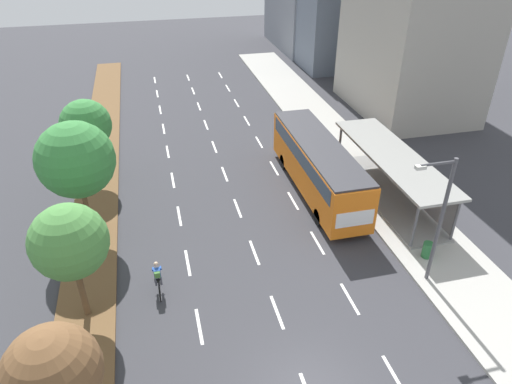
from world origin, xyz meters
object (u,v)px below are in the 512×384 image
Objects in this scene: bus at (318,163)px; streetlight at (439,214)px; median_tree_nearest at (52,373)px; median_tree_second at (69,242)px; trash_bin at (427,250)px; cyclist at (158,279)px; median_tree_third at (76,160)px; median_tree_fourth at (86,125)px; bus_shelter at (395,171)px.

streetlight is (2.17, -9.11, 1.82)m from bus.
median_tree_nearest is 6.07m from median_tree_second.
cyclist is at bearing 176.59° from trash_bin.
median_tree_nearest reaches higher than bus.
bus is 19.21m from median_tree_nearest.
median_tree_second reaches higher than cyclist.
trash_bin is at bearing -20.08° from median_tree_third.
streetlight is at bearing -25.69° from median_tree_third.
median_tree_fourth is at bearing 106.34° from cyclist.
cyclist is 13.01m from streetlight.
bus_shelter is at bearing 19.26° from cyclist.
bus reaches higher than cyclist.
bus is at bearing -18.41° from median_tree_fourth.
median_tree_third is at bearing 159.92° from trash_bin.
median_tree_fourth is at bearing 90.24° from median_tree_third.
median_tree_third reaches higher than trash_bin.
median_tree_nearest is at bearing -146.12° from bus_shelter.
median_tree_second reaches higher than median_tree_fourth.
cyclist is 0.33× the size of median_tree_fourth.
median_tree_nearest is at bearing -114.84° from cyclist.
trash_bin is (3.20, -7.67, -1.49)m from bus.
streetlight reaches higher than bus.
median_tree_second reaches higher than median_tree_nearest.
median_tree_fourth is at bearing 90.74° from median_tree_second.
median_tree_third is 17.49m from streetlight.
cyclist is 0.33× the size of median_tree_second.
median_tree_fourth is (-0.19, 18.18, 0.29)m from median_tree_nearest.
bus_shelter is 18.08m from median_tree_third.
trash_bin is at bearing -3.41° from cyclist.
bus_shelter is at bearing 33.88° from median_tree_nearest.
streetlight is at bearing -10.24° from cyclist.
trash_bin is at bearing -35.97° from median_tree_fourth.
trash_bin is (16.80, -12.19, -3.48)m from median_tree_fourth.
median_tree_fourth reaches higher than bus.
median_tree_nearest reaches higher than trash_bin.
bus is 6.20× the size of cyclist.
trash_bin is at bearing -0.24° from median_tree_second.
median_tree_third is (-3.31, 5.33, 3.91)m from cyclist.
median_tree_second reaches higher than trash_bin.
bus_shelter is 6.12m from trash_bin.
median_tree_second is at bearing 90.34° from median_tree_nearest.
median_tree_second is (-17.72, -5.81, 2.20)m from bus_shelter.
bus is at bearing 33.77° from cyclist.
median_tree_second is at bearing -89.26° from median_tree_fourth.
trash_bin is (16.78, -6.13, -4.13)m from median_tree_third.
streetlight is 3.76m from trash_bin.
median_tree_third reaches higher than median_tree_fourth.
bus is 2.20× the size of median_tree_nearest.
median_tree_second is 6.10m from median_tree_third.
bus_shelter is 1.67× the size of streetlight.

